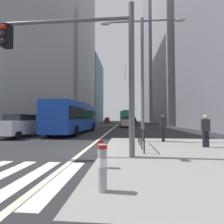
{
  "coord_description": "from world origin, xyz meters",
  "views": [
    {
      "loc": [
        2.04,
        -8.35,
        1.61
      ],
      "look_at": [
        -0.67,
        24.48,
        2.86
      ],
      "focal_mm": 26.69,
      "sensor_mm": 36.0,
      "label": 1
    }
  ],
  "objects_px": {
    "pedestrian_walking": "(163,127)",
    "city_bus_red_distant": "(128,118)",
    "car_receding_near": "(127,122)",
    "pedestrian_waiting": "(206,129)",
    "sedan_white_oncoming": "(19,126)",
    "bollard_front": "(102,165)",
    "car_oncoming_mid": "(107,120)",
    "car_receding_far": "(133,120)",
    "bollard_left": "(101,153)",
    "city_bus_red_receding": "(127,117)",
    "city_bus_blue_oncoming": "(75,116)",
    "traffic_signal_gantry": "(86,56)",
    "street_lamp_post": "(142,61)"
  },
  "relations": [
    {
      "from": "city_bus_blue_oncoming",
      "to": "bollard_left",
      "type": "height_order",
      "value": "city_bus_blue_oncoming"
    },
    {
      "from": "car_oncoming_mid",
      "to": "traffic_signal_gantry",
      "type": "xyz_separation_m",
      "value": [
        5.64,
        -58.34,
        3.09
      ]
    },
    {
      "from": "bollard_front",
      "to": "bollard_left",
      "type": "xyz_separation_m",
      "value": [
        -0.27,
        1.57,
        -0.08
      ]
    },
    {
      "from": "car_oncoming_mid",
      "to": "street_lamp_post",
      "type": "xyz_separation_m",
      "value": [
        8.27,
        -54.02,
        4.29
      ]
    },
    {
      "from": "city_bus_blue_oncoming",
      "to": "sedan_white_oncoming",
      "type": "distance_m",
      "value": 5.68
    },
    {
      "from": "car_oncoming_mid",
      "to": "bollard_left",
      "type": "xyz_separation_m",
      "value": [
        6.45,
        -59.82,
        -0.4
      ]
    },
    {
      "from": "traffic_signal_gantry",
      "to": "pedestrian_waiting",
      "type": "height_order",
      "value": "traffic_signal_gantry"
    },
    {
      "from": "city_bus_red_distant",
      "to": "car_oncoming_mid",
      "type": "relative_size",
      "value": 2.52
    },
    {
      "from": "car_oncoming_mid",
      "to": "bollard_left",
      "type": "bearing_deg",
      "value": -83.85
    },
    {
      "from": "city_bus_red_receding",
      "to": "pedestrian_waiting",
      "type": "bearing_deg",
      "value": -82.98
    },
    {
      "from": "sedan_white_oncoming",
      "to": "car_receding_far",
      "type": "xyz_separation_m",
      "value": [
        11.37,
        38.34,
        0.0
      ]
    },
    {
      "from": "bollard_front",
      "to": "car_oncoming_mid",
      "type": "bearing_deg",
      "value": 96.24
    },
    {
      "from": "car_receding_near",
      "to": "car_oncoming_mid",
      "type": "bearing_deg",
      "value": 101.95
    },
    {
      "from": "city_bus_red_receding",
      "to": "pedestrian_waiting",
      "type": "height_order",
      "value": "city_bus_red_receding"
    },
    {
      "from": "sedan_white_oncoming",
      "to": "car_oncoming_mid",
      "type": "height_order",
      "value": "same"
    },
    {
      "from": "bollard_left",
      "to": "pedestrian_waiting",
      "type": "relative_size",
      "value": 0.48
    },
    {
      "from": "car_receding_far",
      "to": "pedestrian_waiting",
      "type": "height_order",
      "value": "car_receding_far"
    },
    {
      "from": "city_bus_red_receding",
      "to": "city_bus_red_distant",
      "type": "bearing_deg",
      "value": 88.35
    },
    {
      "from": "city_bus_red_receding",
      "to": "bollard_front",
      "type": "bearing_deg",
      "value": -91.15
    },
    {
      "from": "city_bus_blue_oncoming",
      "to": "traffic_signal_gantry",
      "type": "height_order",
      "value": "traffic_signal_gantry"
    },
    {
      "from": "bollard_front",
      "to": "pedestrian_walking",
      "type": "height_order",
      "value": "pedestrian_walking"
    },
    {
      "from": "bollard_left",
      "to": "pedestrian_walking",
      "type": "xyz_separation_m",
      "value": [
        3.1,
        5.9,
        0.5
      ]
    },
    {
      "from": "car_receding_near",
      "to": "pedestrian_waiting",
      "type": "xyz_separation_m",
      "value": [
        3.84,
        -21.09,
        0.07
      ]
    },
    {
      "from": "sedan_white_oncoming",
      "to": "city_bus_red_receding",
      "type": "xyz_separation_m",
      "value": [
        9.24,
        26.05,
        0.85
      ]
    },
    {
      "from": "pedestrian_waiting",
      "to": "sedan_white_oncoming",
      "type": "bearing_deg",
      "value": 160.46
    },
    {
      "from": "city_bus_red_receding",
      "to": "traffic_signal_gantry",
      "type": "height_order",
      "value": "traffic_signal_gantry"
    },
    {
      "from": "sedan_white_oncoming",
      "to": "bollard_front",
      "type": "bearing_deg",
      "value": -49.79
    },
    {
      "from": "city_bus_red_receding",
      "to": "car_receding_near",
      "type": "xyz_separation_m",
      "value": [
        -0.06,
        -9.59,
        -0.85
      ]
    },
    {
      "from": "pedestrian_walking",
      "to": "city_bus_red_distant",
      "type": "bearing_deg",
      "value": 91.6
    },
    {
      "from": "city_bus_blue_oncoming",
      "to": "bollard_front",
      "type": "height_order",
      "value": "city_bus_blue_oncoming"
    },
    {
      "from": "sedan_white_oncoming",
      "to": "bollard_front",
      "type": "distance_m",
      "value": 13.2
    },
    {
      "from": "bollard_front",
      "to": "city_bus_red_receding",
      "type": "bearing_deg",
      "value": 88.85
    },
    {
      "from": "sedan_white_oncoming",
      "to": "car_receding_near",
      "type": "distance_m",
      "value": 18.85
    },
    {
      "from": "car_oncoming_mid",
      "to": "car_receding_far",
      "type": "xyz_separation_m",
      "value": [
        9.57,
        -12.98,
        0.0
      ]
    },
    {
      "from": "city_bus_blue_oncoming",
      "to": "traffic_signal_gantry",
      "type": "relative_size",
      "value": 1.86
    },
    {
      "from": "car_receding_near",
      "to": "pedestrian_waiting",
      "type": "height_order",
      "value": "car_receding_near"
    },
    {
      "from": "city_bus_red_receding",
      "to": "car_receding_far",
      "type": "bearing_deg",
      "value": 80.15
    },
    {
      "from": "city_bus_red_receding",
      "to": "pedestrian_walking",
      "type": "distance_m",
      "value": 28.75
    },
    {
      "from": "car_receding_near",
      "to": "pedestrian_waiting",
      "type": "relative_size",
      "value": 2.63
    },
    {
      "from": "traffic_signal_gantry",
      "to": "pedestrian_walking",
      "type": "xyz_separation_m",
      "value": [
        3.92,
        4.41,
        -2.99
      ]
    },
    {
      "from": "city_bus_blue_oncoming",
      "to": "bollard_front",
      "type": "distance_m",
      "value": 15.36
    },
    {
      "from": "pedestrian_walking",
      "to": "car_receding_far",
      "type": "bearing_deg",
      "value": 89.97
    },
    {
      "from": "car_receding_far",
      "to": "pedestrian_walking",
      "type": "xyz_separation_m",
      "value": [
        -0.02,
        -40.95,
        0.09
      ]
    },
    {
      "from": "city_bus_red_distant",
      "to": "pedestrian_waiting",
      "type": "relative_size",
      "value": 6.68
    },
    {
      "from": "city_bus_red_distant",
      "to": "bollard_front",
      "type": "height_order",
      "value": "city_bus_red_distant"
    },
    {
      "from": "pedestrian_waiting",
      "to": "car_receding_far",
      "type": "bearing_deg",
      "value": 92.19
    },
    {
      "from": "pedestrian_walking",
      "to": "car_receding_near",
      "type": "bearing_deg",
      "value": 96.5
    },
    {
      "from": "car_receding_near",
      "to": "street_lamp_post",
      "type": "bearing_deg",
      "value": -87.34
    },
    {
      "from": "city_bus_red_receding",
      "to": "street_lamp_post",
      "type": "distance_m",
      "value": 28.97
    },
    {
      "from": "sedan_white_oncoming",
      "to": "car_receding_far",
      "type": "relative_size",
      "value": 0.94
    }
  ]
}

